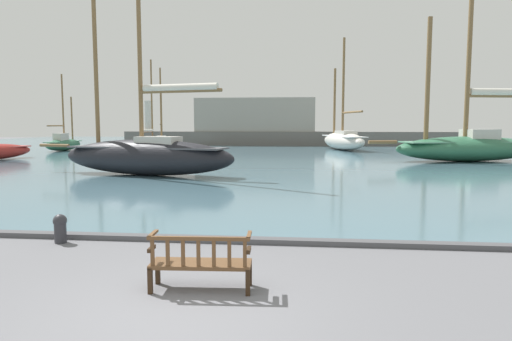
# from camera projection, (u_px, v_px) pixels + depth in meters

# --- Properties ---
(ground_plane) EXTENTS (160.00, 160.00, 0.00)m
(ground_plane) POSITION_uv_depth(u_px,v_px,m) (175.00, 312.00, 6.43)
(ground_plane) COLOR slate
(harbor_water) EXTENTS (100.00, 80.00, 0.08)m
(harbor_water) POSITION_uv_depth(u_px,v_px,m) (288.00, 148.00, 49.95)
(harbor_water) COLOR slate
(harbor_water) RESTS_ON ground
(quay_edge_kerb) EXTENTS (40.00, 0.30, 0.12)m
(quay_edge_kerb) POSITION_uv_depth(u_px,v_px,m) (223.00, 240.00, 10.23)
(quay_edge_kerb) COLOR #4C4C50
(quay_edge_kerb) RESTS_ON ground
(park_bench) EXTENTS (1.63, 0.61, 0.92)m
(park_bench) POSITION_uv_depth(u_px,v_px,m) (201.00, 262.00, 7.24)
(park_bench) COLOR #322113
(park_bench) RESTS_ON ground
(sailboat_far_port) EXTENTS (1.59, 5.89, 7.35)m
(sailboat_far_port) POSITION_uv_depth(u_px,v_px,m) (63.00, 143.00, 44.25)
(sailboat_far_port) COLOR #2D6647
(sailboat_far_port) RESTS_ON harbor_water
(sailboat_outer_port) EXTENTS (12.47, 5.43, 13.72)m
(sailboat_outer_port) POSITION_uv_depth(u_px,v_px,m) (469.00, 144.00, 31.48)
(sailboat_outer_port) COLOR #2D6647
(sailboat_outer_port) RESTS_ON harbor_water
(sailboat_centre_channel) EXTENTS (1.54, 5.58, 7.49)m
(sailboat_centre_channel) POSITION_uv_depth(u_px,v_px,m) (152.00, 150.00, 35.49)
(sailboat_centre_channel) COLOR maroon
(sailboat_centre_channel) RESTS_ON harbor_water
(sailboat_nearest_port) EXTENTS (4.79, 10.00, 11.02)m
(sailboat_nearest_port) POSITION_uv_depth(u_px,v_px,m) (343.00, 139.00, 45.46)
(sailboat_nearest_port) COLOR silver
(sailboat_nearest_port) RESTS_ON harbor_water
(sailboat_distant_harbor) EXTENTS (2.99, 5.57, 8.02)m
(sailboat_distant_harbor) POSITION_uv_depth(u_px,v_px,m) (162.00, 143.00, 44.87)
(sailboat_distant_harbor) COLOR black
(sailboat_distant_harbor) RESTS_ON harbor_water
(sailboat_mid_port) EXTENTS (11.40, 4.17, 14.24)m
(sailboat_mid_port) POSITION_uv_depth(u_px,v_px,m) (146.00, 152.00, 22.90)
(sailboat_mid_port) COLOR black
(sailboat_mid_port) RESTS_ON harbor_water
(mooring_bollard) EXTENTS (0.30, 0.30, 0.65)m
(mooring_bollard) POSITION_uv_depth(u_px,v_px,m) (60.00, 227.00, 10.16)
(mooring_bollard) COLOR #2D2D33
(mooring_bollard) RESTS_ON ground
(far_breakwater) EXTENTS (40.20, 2.40, 5.76)m
(far_breakwater) POSITION_uv_depth(u_px,v_px,m) (274.00, 129.00, 54.74)
(far_breakwater) COLOR #66605B
(far_breakwater) RESTS_ON ground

